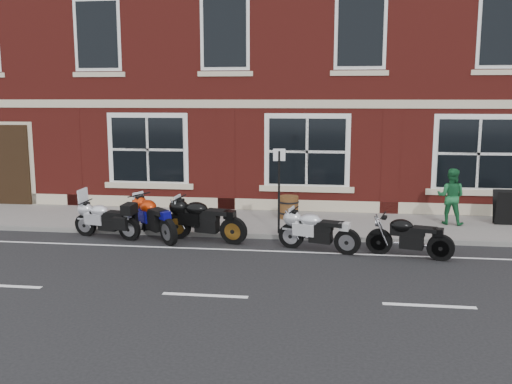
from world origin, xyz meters
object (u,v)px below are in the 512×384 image
moto_sport_silver (318,229)px  parking_sign (279,185)px  moto_sport_red (154,217)px  a_board_sign (505,207)px  moto_touring_silver (106,218)px  moto_sport_black (204,218)px  moto_naked_black (408,235)px  barrel_planter (289,207)px  pedestrian_right (451,196)px

moto_sport_silver → parking_sign: 1.78m
moto_sport_red → a_board_sign: bearing=-29.9°
moto_touring_silver → moto_sport_black: 2.60m
moto_naked_black → barrel_planter: 4.44m
moto_touring_silver → moto_naked_black: (7.52, -0.83, -0.01)m
moto_sport_silver → moto_sport_red: bearing=98.7°
moto_naked_black → parking_sign: (-3.08, 1.42, 0.88)m
moto_naked_black → pedestrian_right: bearing=-9.9°
moto_sport_black → parking_sign: 2.09m
moto_sport_black → moto_naked_black: bearing=-85.3°
moto_touring_silver → a_board_sign: 10.82m
moto_sport_silver → moto_naked_black: 2.07m
moto_sport_silver → pedestrian_right: (3.58, 2.86, 0.38)m
barrel_planter → parking_sign: size_ratio=0.30×
moto_naked_black → moto_touring_silver: bearing=99.9°
parking_sign → moto_sport_red: bearing=-179.4°
barrel_planter → pedestrian_right: bearing=-2.4°
moto_naked_black → a_board_sign: 4.46m
moto_naked_black → pedestrian_right: 3.50m
moto_sport_black → moto_sport_red: bearing=100.9°
pedestrian_right → a_board_sign: 1.54m
moto_sport_black → a_board_sign: 8.31m
moto_naked_black → barrel_planter: moto_naked_black is taller
moto_naked_black → a_board_sign: (3.02, 3.28, 0.09)m
moto_sport_silver → a_board_sign: (5.07, 3.03, 0.08)m
moto_sport_red → pedestrian_right: pedestrian_right is taller
moto_sport_black → pedestrian_right: (6.44, 2.29, 0.32)m
moto_sport_silver → parking_sign: (-1.03, 1.16, 0.87)m
moto_sport_red → barrel_planter: moto_sport_red is taller
moto_sport_red → barrel_planter: 4.06m
moto_sport_black → moto_naked_black: 4.98m
a_board_sign → parking_sign: size_ratio=0.43×
moto_naked_black → pedestrian_right: size_ratio=1.24×
moto_sport_red → pedestrian_right: 8.08m
moto_sport_black → moto_sport_silver: size_ratio=1.14×
moto_sport_silver → barrel_planter: (-0.92, 3.05, -0.07)m
moto_touring_silver → a_board_sign: bearing=-63.9°
barrel_planter → parking_sign: (-0.11, -1.89, 0.94)m
barrel_planter → moto_sport_black: bearing=-128.2°
moto_sport_red → a_board_sign: 9.56m
a_board_sign → barrel_planter: (-5.99, 0.02, -0.15)m
moto_sport_silver → a_board_sign: a_board_sign is taller
moto_sport_silver → moto_naked_black: (2.05, -0.26, -0.01)m
pedestrian_right → barrel_planter: pedestrian_right is taller
moto_touring_silver → parking_sign: (4.44, 0.59, 0.87)m
parking_sign → moto_sport_black: bearing=-170.7°
moto_touring_silver → barrel_planter: moto_touring_silver is taller
moto_sport_black → moto_touring_silver: bearing=104.3°
a_board_sign → barrel_planter: a_board_sign is taller
pedestrian_right → a_board_sign: pedestrian_right is taller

